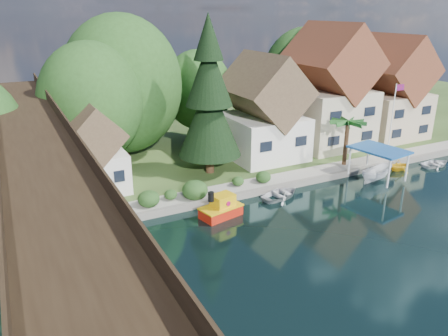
{
  "coord_description": "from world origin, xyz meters",
  "views": [
    {
      "loc": [
        -17.26,
        -22.45,
        15.68
      ],
      "look_at": [
        -2.76,
        6.0,
        3.97
      ],
      "focal_mm": 35.0,
      "sensor_mm": 36.0,
      "label": 1
    }
  ],
  "objects": [
    {
      "name": "bank",
      "position": [
        0.0,
        34.0,
        0.25
      ],
      "size": [
        140.0,
        52.0,
        0.5
      ],
      "primitive_type": "cube",
      "color": "#2E461C",
      "rests_on": "ground"
    },
    {
      "name": "trestle_bridge",
      "position": [
        -16.0,
        5.17,
        5.35
      ],
      "size": [
        4.12,
        44.18,
        9.3
      ],
      "color": "black",
      "rests_on": "ground"
    },
    {
      "name": "boat_white_a",
      "position": [
        3.2,
        6.65,
        0.41
      ],
      "size": [
        4.49,
        3.65,
        0.82
      ],
      "primitive_type": "imported",
      "rotation": [
        0.0,
        0.0,
        1.8
      ],
      "color": "silver",
      "rests_on": "ground"
    },
    {
      "name": "palm_tree",
      "position": [
        12.99,
        9.66,
        4.86
      ],
      "size": [
        3.99,
        3.99,
        5.0
      ],
      "color": "#382314",
      "rests_on": "bank"
    },
    {
      "name": "house_right",
      "position": [
        25.0,
        16.0,
        5.78
      ],
      "size": [
        8.15,
        8.64,
        12.45
      ],
      "color": "#C3AC8C",
      "rests_on": "bank"
    },
    {
      "name": "flagpole",
      "position": [
        20.24,
        10.56,
        5.22
      ],
      "size": [
        1.21,
        0.11,
        7.7
      ],
      "color": "white",
      "rests_on": "bank"
    },
    {
      "name": "shrubs",
      "position": [
        -4.6,
        9.26,
        1.23
      ],
      "size": [
        15.76,
        2.47,
        1.7
      ],
      "color": "#1B3D16",
      "rests_on": "bank"
    },
    {
      "name": "seawall",
      "position": [
        4.0,
        8.0,
        0.31
      ],
      "size": [
        60.0,
        0.4,
        0.62
      ],
      "primitive_type": "cube",
      "color": "slate",
      "rests_on": "ground"
    },
    {
      "name": "promenade",
      "position": [
        6.0,
        9.3,
        0.53
      ],
      "size": [
        50.0,
        2.6,
        0.06
      ],
      "primitive_type": "cube",
      "color": "gray",
      "rests_on": "bank"
    },
    {
      "name": "bg_trees",
      "position": [
        1.0,
        21.25,
        7.29
      ],
      "size": [
        49.9,
        13.3,
        10.57
      ],
      "color": "#382314",
      "rests_on": "bank"
    },
    {
      "name": "conifer",
      "position": [
        -0.21,
        14.06,
        7.68
      ],
      "size": [
        6.06,
        6.06,
        14.92
      ],
      "color": "#382314",
      "rests_on": "bank"
    },
    {
      "name": "boat_white_b",
      "position": [
        22.42,
        6.05,
        0.35
      ],
      "size": [
        3.5,
        2.57,
        0.71
      ],
      "primitive_type": "imported",
      "rotation": [
        0.0,
        0.0,
        1.53
      ],
      "color": "white",
      "rests_on": "ground"
    },
    {
      "name": "house_center",
      "position": [
        16.0,
        16.5,
        6.42
      ],
      "size": [
        8.65,
        9.18,
        13.89
      ],
      "color": "#C0B495",
      "rests_on": "bank"
    },
    {
      "name": "boat_yellow",
      "position": [
        17.85,
        6.86,
        0.67
      ],
      "size": [
        2.76,
        2.45,
        1.34
      ],
      "primitive_type": "imported",
      "rotation": [
        0.0,
        0.0,
        1.47
      ],
      "color": "yellow",
      "rests_on": "ground"
    },
    {
      "name": "house_left",
      "position": [
        7.0,
        16.0,
        5.14
      ],
      "size": [
        7.64,
        8.64,
        11.02
      ],
      "color": "silver",
      "rests_on": "bank"
    },
    {
      "name": "tugboat",
      "position": [
        -3.14,
        5.73,
        0.73
      ],
      "size": [
        3.68,
        2.53,
        2.44
      ],
      "color": "#B41B0C",
      "rests_on": "ground"
    },
    {
      "name": "boat_canopy",
      "position": [
        13.67,
        5.87,
        1.39
      ],
      "size": [
        4.24,
        5.49,
        3.23
      ],
      "color": "white",
      "rests_on": "ground"
    },
    {
      "name": "ground",
      "position": [
        0.0,
        0.0,
        0.0
      ],
      "size": [
        140.0,
        140.0,
        0.0
      ],
      "primitive_type": "plane",
      "color": "black",
      "rests_on": "ground"
    },
    {
      "name": "shed",
      "position": [
        -11.0,
        14.5,
        3.83
      ],
      "size": [
        5.09,
        5.4,
        7.85
      ],
      "color": "silver",
      "rests_on": "bank"
    }
  ]
}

